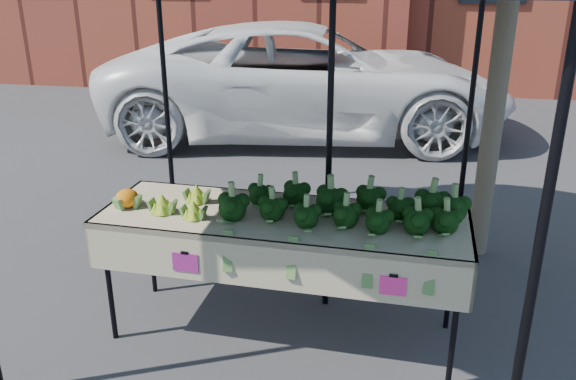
{
  "coord_description": "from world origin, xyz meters",
  "views": [
    {
      "loc": [
        0.86,
        -3.39,
        2.42
      ],
      "look_at": [
        0.18,
        0.24,
        1.0
      ],
      "focal_mm": 36.59,
      "sensor_mm": 36.0,
      "label": 1
    }
  ],
  "objects": [
    {
      "name": "cauliflower_pair",
      "position": [
        -0.87,
        -0.01,
        0.98
      ],
      "size": [
        0.18,
        0.18,
        0.16
      ],
      "primitive_type": "ellipsoid",
      "color": "orange",
      "rests_on": "table"
    },
    {
      "name": "ground",
      "position": [
        0.0,
        0.0,
        0.0
      ],
      "size": [
        90.0,
        90.0,
        0.0
      ],
      "primitive_type": "plane",
      "color": "#37373A"
    },
    {
      "name": "broccoli_heap",
      "position": [
        0.57,
        0.07,
        1.01
      ],
      "size": [
        1.57,
        0.54,
        0.23
      ],
      "primitive_type": "ellipsoid",
      "color": "black",
      "rests_on": "table"
    },
    {
      "name": "romanesco_cluster",
      "position": [
        -0.48,
        0.03,
        0.99
      ],
      "size": [
        0.41,
        0.45,
        0.18
      ],
      "primitive_type": "ellipsoid",
      "color": "#A3B62B",
      "rests_on": "table"
    },
    {
      "name": "table",
      "position": [
        0.18,
        0.04,
        0.45
      ],
      "size": [
        2.43,
        0.9,
        0.9
      ],
      "color": "#C2B792",
      "rests_on": "ground"
    },
    {
      "name": "canopy",
      "position": [
        0.08,
        0.56,
        1.37
      ],
      "size": [
        3.16,
        3.16,
        2.74
      ],
      "primitive_type": null,
      "color": "black",
      "rests_on": "ground"
    }
  ]
}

